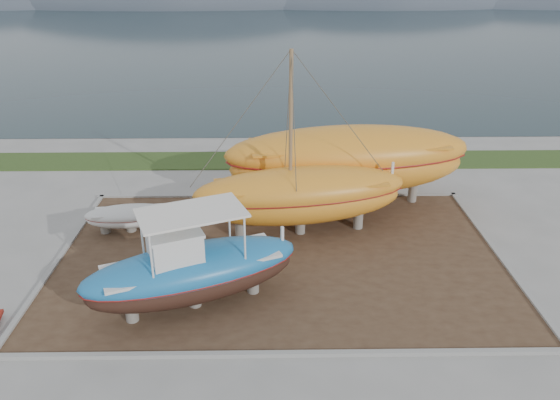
{
  "coord_description": "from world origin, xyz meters",
  "views": [
    {
      "loc": [
        -0.3,
        -15.66,
        11.57
      ],
      "look_at": [
        -0.0,
        4.0,
        2.62
      ],
      "focal_mm": 35.0,
      "sensor_mm": 36.0,
      "label": 1
    }
  ],
  "objects_px": {
    "blue_caique": "(192,261)",
    "white_dinghy": "(130,219)",
    "orange_sailboat": "(302,147)",
    "orange_bare_hull": "(347,168)"
  },
  "relations": [
    {
      "from": "blue_caique",
      "to": "white_dinghy",
      "type": "relative_size",
      "value": 1.95
    },
    {
      "from": "blue_caique",
      "to": "white_dinghy",
      "type": "distance_m",
      "value": 6.94
    },
    {
      "from": "blue_caique",
      "to": "orange_sailboat",
      "type": "relative_size",
      "value": 0.82
    },
    {
      "from": "blue_caique",
      "to": "orange_bare_hull",
      "type": "bearing_deg",
      "value": 30.5
    },
    {
      "from": "white_dinghy",
      "to": "orange_bare_hull",
      "type": "height_order",
      "value": "orange_bare_hull"
    },
    {
      "from": "white_dinghy",
      "to": "orange_sailboat",
      "type": "distance_m",
      "value": 8.39
    },
    {
      "from": "orange_sailboat",
      "to": "white_dinghy",
      "type": "bearing_deg",
      "value": 167.83
    },
    {
      "from": "blue_caique",
      "to": "orange_sailboat",
      "type": "xyz_separation_m",
      "value": [
        4.02,
        5.48,
        2.21
      ]
    },
    {
      "from": "blue_caique",
      "to": "white_dinghy",
      "type": "bearing_deg",
      "value": 99.73
    },
    {
      "from": "blue_caique",
      "to": "orange_bare_hull",
      "type": "distance_m",
      "value": 10.63
    }
  ]
}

